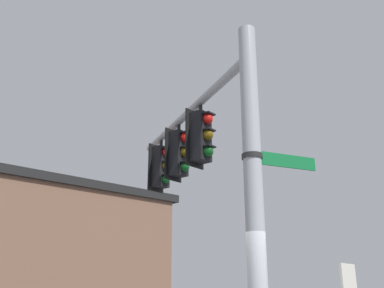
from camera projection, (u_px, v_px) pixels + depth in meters
signal_pole at (254, 199)px, 6.82m from camera, size 0.29×0.29×6.02m
mast_arm at (187, 114)px, 9.99m from camera, size 2.56×5.01×0.17m
traffic_light_nearest_pole at (202, 137)px, 9.07m from camera, size 0.54×0.49×1.31m
traffic_light_mid_inner at (179, 153)px, 10.16m from camera, size 0.54×0.49×1.31m
traffic_light_mid_outer at (161, 167)px, 11.26m from camera, size 0.54×0.49×1.31m
street_name_sign at (269, 159)px, 7.15m from camera, size 1.26×0.71×0.22m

